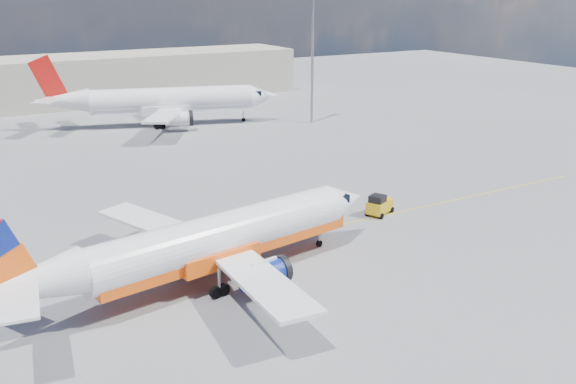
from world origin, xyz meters
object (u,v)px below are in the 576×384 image
main_jet (211,241)px  gse_tug (379,205)px  traffic_cone (191,261)px  second_jet (164,101)px

main_jet → gse_tug: bearing=6.1°
gse_tug → traffic_cone: 18.57m
second_jet → traffic_cone: size_ratio=63.15×
main_jet → second_jet: size_ratio=0.86×
main_jet → traffic_cone: main_jet is taller
traffic_cone → main_jet: bearing=-87.1°
main_jet → gse_tug: main_jet is taller
second_jet → gse_tug: second_jet is taller
second_jet → gse_tug: size_ratio=11.53×
gse_tug → traffic_cone: gse_tug is taller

